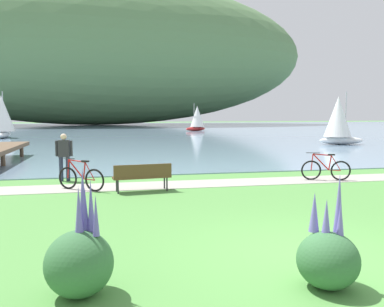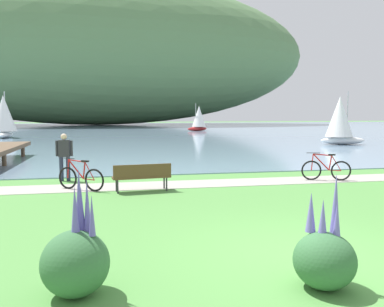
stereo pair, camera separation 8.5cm
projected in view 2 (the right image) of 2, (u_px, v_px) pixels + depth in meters
The scene contains 13 objects.
ground_plane at pixel (301, 255), 7.03m from camera, with size 200.00×200.00×0.00m, color #518E42.
bay_water at pixel (136, 130), 55.12m from camera, with size 180.00×80.00×0.04m, color #7A99B2.
distant_hillside at pixel (95, 52), 77.27m from camera, with size 83.34×28.00×27.85m, color #567A4C.
shoreline_path at pixel (207, 183), 14.04m from camera, with size 60.00×1.50×0.01m, color #A39E93.
park_bench_near_camera at pixel (142, 175), 12.56m from camera, with size 1.84×0.67×0.88m.
bicycle_leaning_near_bench at pixel (326, 170), 14.67m from camera, with size 1.71×0.57×1.01m.
bicycle_beside_path at pixel (81, 178), 12.81m from camera, with size 1.48×1.07×1.01m.
person_at_shoreline at pixel (64, 154), 14.48m from camera, with size 0.61×0.27×1.71m.
echium_bush_closest_to_camera at pixel (76, 260), 5.41m from camera, with size 0.92×0.92×1.72m.
echium_bush_beside_closest at pixel (325, 257), 5.65m from camera, with size 0.87×0.87×1.62m.
sailboat_nearest_to_shore at pixel (199, 118), 53.14m from camera, with size 3.14×2.42×3.61m.
sailboat_mid_bay at pixel (340, 120), 30.48m from camera, with size 3.50×2.29×3.99m.
sailboat_toward_hillside at pixel (4, 116), 38.03m from camera, with size 2.32×3.80×4.41m.
Camera 2 is at (-3.20, -6.32, 2.46)m, focal length 37.85 mm.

